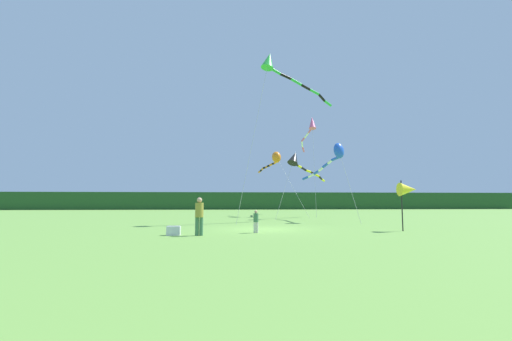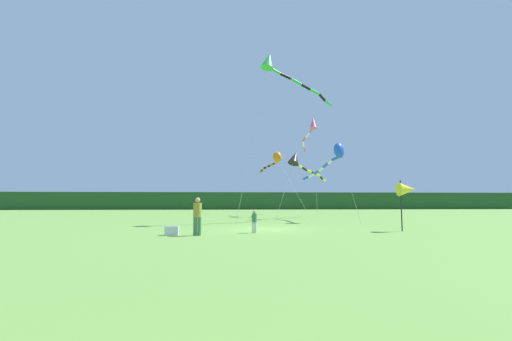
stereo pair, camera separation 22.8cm
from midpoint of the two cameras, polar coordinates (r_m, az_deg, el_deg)
ground_plane at (r=18.46m, az=1.70°, el=-10.02°), size 120.00×120.00×0.00m
distant_treeline at (r=63.33m, az=-2.41°, el=-5.22°), size 108.00×3.15×3.19m
person_adult at (r=15.20m, az=-9.58°, el=-7.39°), size 0.37×0.37×1.69m
person_child at (r=16.24m, az=0.12°, el=-8.51°), size 0.24×0.24×1.09m
cooler_box at (r=15.61m, az=-13.81°, el=-9.97°), size 0.59×0.36×0.41m
banner_flag_pole at (r=18.90m, az=24.78°, el=-3.01°), size 0.90×0.70×2.60m
kite_black at (r=29.79m, az=7.41°, el=1.71°), size 6.00×6.60×6.09m
kite_green at (r=25.84m, az=3.79°, el=17.31°), size 8.17×5.33×12.45m
kite_rainbow at (r=36.71m, az=9.63°, el=7.28°), size 1.16×9.47×10.56m
kite_orange at (r=34.03m, az=3.65°, el=2.07°), size 4.03×7.03×6.73m
kite_blue at (r=25.88m, az=13.51°, el=2.53°), size 2.48×6.89×5.93m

